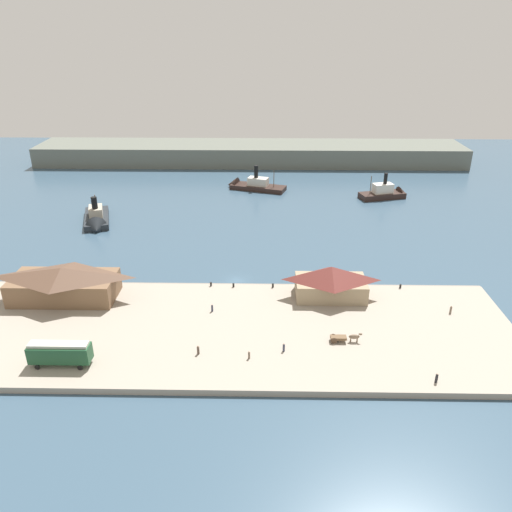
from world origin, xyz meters
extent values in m
plane|color=#385166|center=(0.00, 0.00, 0.00)|extent=(320.00, 320.00, 0.00)
cube|color=#9E9384|center=(0.00, -22.00, 0.60)|extent=(110.00, 36.00, 1.20)
cube|color=gray|center=(0.00, -3.60, 0.50)|extent=(110.00, 0.80, 1.00)
cube|color=brown|center=(-35.93, -10.84, 3.68)|extent=(21.69, 9.98, 4.96)
pyramid|color=brown|center=(-35.93, -10.84, 7.25)|extent=(22.13, 10.47, 2.17)
cube|color=#998466|center=(20.66, -9.12, 3.20)|extent=(14.82, 8.17, 4.01)
pyramid|color=maroon|center=(20.66, -9.12, 6.75)|extent=(15.11, 8.58, 3.07)
cube|color=#1E4C2D|center=(-28.20, -33.85, 3.61)|extent=(10.45, 2.79, 3.02)
cube|color=beige|center=(-28.20, -33.85, 5.37)|extent=(10.03, 1.95, 0.50)
cylinder|color=black|center=(-24.54, -32.46, 1.65)|extent=(0.90, 0.18, 0.90)
cylinder|color=black|center=(-24.54, -35.25, 1.65)|extent=(0.90, 0.18, 0.90)
cylinder|color=black|center=(-31.86, -32.46, 1.65)|extent=(0.90, 0.18, 0.90)
cylinder|color=black|center=(-31.86, -35.25, 1.65)|extent=(0.90, 0.18, 0.90)
cube|color=brown|center=(20.23, -26.01, 2.05)|extent=(2.95, 1.34, 0.50)
cylinder|color=#4C3828|center=(19.35, -25.34, 1.80)|extent=(1.20, 0.10, 1.20)
cylinder|color=#4C3828|center=(19.35, -26.67, 1.80)|extent=(1.20, 0.10, 1.20)
ellipsoid|color=#7A6651|center=(23.10, -26.01, 2.30)|extent=(2.00, 0.70, 0.90)
ellipsoid|color=#7A6651|center=(24.20, -26.01, 2.85)|extent=(0.70, 0.32, 0.44)
cylinder|color=#7A6651|center=(23.70, -25.81, 1.70)|extent=(0.16, 0.16, 1.00)
cylinder|color=#7A6651|center=(23.70, -26.21, 1.70)|extent=(0.16, 0.16, 1.00)
cylinder|color=#7A6651|center=(22.50, -25.81, 1.70)|extent=(0.16, 0.16, 1.00)
cylinder|color=#7A6651|center=(22.50, -26.21, 1.70)|extent=(0.16, 0.16, 1.00)
cylinder|color=#33384C|center=(-4.08, -15.74, 1.89)|extent=(0.41, 0.41, 1.38)
sphere|color=#CCA889|center=(-4.08, -15.74, 2.71)|extent=(0.25, 0.25, 0.25)
cylinder|color=#6B5B4C|center=(44.28, -15.50, 1.91)|extent=(0.41, 0.41, 1.41)
sphere|color=#CCA889|center=(44.28, -15.50, 2.74)|extent=(0.26, 0.26, 0.26)
cylinder|color=#232328|center=(34.73, -37.31, 1.96)|extent=(0.44, 0.44, 1.51)
sphere|color=#CCA889|center=(34.73, -37.31, 2.85)|extent=(0.28, 0.28, 0.28)
cylinder|color=#33384C|center=(10.08, -29.18, 1.89)|extent=(0.41, 0.41, 1.38)
sphere|color=#CCA889|center=(10.08, -29.18, 2.71)|extent=(0.25, 0.25, 0.25)
cylinder|color=#6B5B4C|center=(3.94, -31.47, 1.84)|extent=(0.38, 0.38, 1.28)
sphere|color=#CCA889|center=(3.94, -31.47, 2.60)|extent=(0.23, 0.23, 0.23)
cylinder|color=#4C3D33|center=(-5.12, -30.33, 1.95)|extent=(0.44, 0.44, 1.51)
sphere|color=#CCA889|center=(-5.12, -30.33, 2.84)|extent=(0.28, 0.28, 0.28)
cylinder|color=black|center=(-5.43, -4.90, 1.65)|extent=(0.44, 0.44, 0.90)
cylinder|color=black|center=(8.41, -5.28, 1.65)|extent=(0.44, 0.44, 0.90)
cylinder|color=black|center=(36.68, -5.07, 1.65)|extent=(0.44, 0.44, 0.90)
cylinder|color=black|center=(-0.37, -5.28, 1.65)|extent=(0.44, 0.44, 0.90)
cube|color=#23282D|center=(-44.44, 37.82, 0.92)|extent=(11.60, 18.84, 1.85)
cone|color=#23282D|center=(-41.94, 29.38, 0.92)|extent=(6.84, 4.80, 6.20)
cube|color=#B2A893|center=(-44.44, 37.82, 3.23)|extent=(5.55, 7.37, 2.76)
cylinder|color=black|center=(-44.07, 36.60, 6.36)|extent=(1.73, 1.73, 3.50)
cylinder|color=brown|center=(-45.93, 42.89, 4.31)|extent=(0.24, 0.24, 4.91)
cube|color=black|center=(3.93, 70.78, 0.81)|extent=(20.74, 12.17, 1.63)
cone|color=black|center=(-5.45, 73.78, 0.81)|extent=(5.15, 6.63, 5.83)
cube|color=beige|center=(3.93, 70.78, 3.04)|extent=(7.86, 5.73, 2.83)
cylinder|color=black|center=(3.22, 71.01, 6.64)|extent=(1.43, 1.43, 4.38)
cylinder|color=brown|center=(9.56, 68.98, 4.59)|extent=(0.24, 0.24, 5.93)
cube|color=black|center=(46.68, 62.04, 0.96)|extent=(16.41, 9.67, 1.92)
cone|color=black|center=(54.11, 64.11, 0.96)|extent=(4.06, 5.72, 5.16)
cube|color=silver|center=(46.68, 62.04, 3.50)|extent=(7.32, 5.28, 3.17)
cylinder|color=black|center=(47.33, 62.23, 6.91)|extent=(1.23, 1.23, 3.66)
cylinder|color=brown|center=(42.22, 60.80, 5.02)|extent=(0.24, 0.24, 6.20)
cube|color=#60665B|center=(0.00, 110.00, 4.00)|extent=(180.00, 24.00, 8.00)
camera|label=1|loc=(6.53, -103.43, 54.45)|focal=35.14mm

